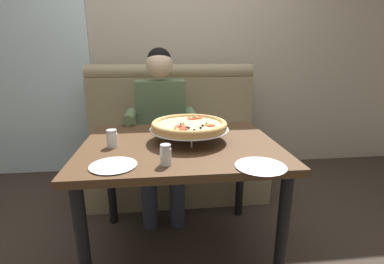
{
  "coord_description": "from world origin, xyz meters",
  "views": [
    {
      "loc": [
        -0.1,
        -1.53,
        1.24
      ],
      "look_at": [
        0.07,
        -0.04,
        0.81
      ],
      "focal_mm": 26.21,
      "sensor_mm": 36.0,
      "label": 1
    }
  ],
  "objects_px": {
    "plate_near_right": "(113,164)",
    "dining_table": "(180,158)",
    "patio_chair": "(52,111)",
    "diner_main": "(161,121)",
    "booth_bench": "(173,147)",
    "shaker_oregano": "(112,140)",
    "plate_near_left": "(261,165)",
    "shaker_parmesan": "(166,156)",
    "pizza": "(189,125)"
  },
  "relations": [
    {
      "from": "dining_table",
      "to": "plate_near_left",
      "type": "relative_size",
      "value": 4.73
    },
    {
      "from": "plate_near_right",
      "to": "pizza",
      "type": "bearing_deg",
      "value": 41.73
    },
    {
      "from": "patio_chair",
      "to": "dining_table",
      "type": "bearing_deg",
      "value": -55.35
    },
    {
      "from": "shaker_oregano",
      "to": "patio_chair",
      "type": "distance_m",
      "value": 2.45
    },
    {
      "from": "shaker_parmesan",
      "to": "patio_chair",
      "type": "xyz_separation_m",
      "value": [
        -1.39,
        2.46,
        -0.25
      ]
    },
    {
      "from": "booth_bench",
      "to": "plate_near_left",
      "type": "relative_size",
      "value": 6.73
    },
    {
      "from": "shaker_parmesan",
      "to": "plate_near_left",
      "type": "relative_size",
      "value": 0.42
    },
    {
      "from": "shaker_oregano",
      "to": "plate_near_right",
      "type": "xyz_separation_m",
      "value": [
        0.05,
        -0.28,
        -0.03
      ]
    },
    {
      "from": "shaker_parmesan",
      "to": "plate_near_right",
      "type": "bearing_deg",
      "value": 178.09
    },
    {
      "from": "pizza",
      "to": "plate_near_left",
      "type": "height_order",
      "value": "pizza"
    },
    {
      "from": "diner_main",
      "to": "patio_chair",
      "type": "height_order",
      "value": "diner_main"
    },
    {
      "from": "booth_bench",
      "to": "diner_main",
      "type": "bearing_deg",
      "value": -111.56
    },
    {
      "from": "dining_table",
      "to": "plate_near_left",
      "type": "distance_m",
      "value": 0.53
    },
    {
      "from": "pizza",
      "to": "patio_chair",
      "type": "xyz_separation_m",
      "value": [
        -1.53,
        2.1,
        -0.31
      ]
    },
    {
      "from": "plate_near_right",
      "to": "patio_chair",
      "type": "bearing_deg",
      "value": 115.13
    },
    {
      "from": "plate_near_right",
      "to": "plate_near_left",
      "type": "bearing_deg",
      "value": -7.21
    },
    {
      "from": "dining_table",
      "to": "shaker_parmesan",
      "type": "bearing_deg",
      "value": -105.4
    },
    {
      "from": "booth_bench",
      "to": "plate_near_right",
      "type": "height_order",
      "value": "booth_bench"
    },
    {
      "from": "shaker_oregano",
      "to": "plate_near_left",
      "type": "relative_size",
      "value": 0.42
    },
    {
      "from": "pizza",
      "to": "shaker_oregano",
      "type": "distance_m",
      "value": 0.44
    },
    {
      "from": "pizza",
      "to": "plate_near_left",
      "type": "xyz_separation_m",
      "value": [
        0.28,
        -0.43,
        -0.08
      ]
    },
    {
      "from": "shaker_parmesan",
      "to": "plate_near_right",
      "type": "xyz_separation_m",
      "value": [
        -0.24,
        0.01,
        -0.03
      ]
    },
    {
      "from": "booth_bench",
      "to": "shaker_parmesan",
      "type": "height_order",
      "value": "booth_bench"
    },
    {
      "from": "dining_table",
      "to": "shaker_oregano",
      "type": "height_order",
      "value": "shaker_oregano"
    },
    {
      "from": "plate_near_right",
      "to": "diner_main",
      "type": "bearing_deg",
      "value": 77.0
    },
    {
      "from": "dining_table",
      "to": "patio_chair",
      "type": "height_order",
      "value": "patio_chair"
    },
    {
      "from": "diner_main",
      "to": "shaker_parmesan",
      "type": "xyz_separation_m",
      "value": [
        0.02,
        -0.97,
        0.07
      ]
    },
    {
      "from": "diner_main",
      "to": "shaker_parmesan",
      "type": "relative_size",
      "value": 12.94
    },
    {
      "from": "booth_bench",
      "to": "patio_chair",
      "type": "bearing_deg",
      "value": 140.51
    },
    {
      "from": "pizza",
      "to": "patio_chair",
      "type": "height_order",
      "value": "pizza"
    },
    {
      "from": "patio_chair",
      "to": "diner_main",
      "type": "bearing_deg",
      "value": -47.24
    },
    {
      "from": "shaker_parmesan",
      "to": "shaker_oregano",
      "type": "height_order",
      "value": "same"
    },
    {
      "from": "booth_bench",
      "to": "plate_near_right",
      "type": "distance_m",
      "value": 1.32
    },
    {
      "from": "dining_table",
      "to": "shaker_oregano",
      "type": "relative_size",
      "value": 11.33
    },
    {
      "from": "plate_near_left",
      "to": "plate_near_right",
      "type": "xyz_separation_m",
      "value": [
        -0.67,
        0.08,
        0.0
      ]
    },
    {
      "from": "plate_near_right",
      "to": "dining_table",
      "type": "bearing_deg",
      "value": 43.57
    },
    {
      "from": "pizza",
      "to": "plate_near_left",
      "type": "bearing_deg",
      "value": -56.75
    },
    {
      "from": "booth_bench",
      "to": "diner_main",
      "type": "relative_size",
      "value": 1.23
    },
    {
      "from": "patio_chair",
      "to": "plate_near_left",
      "type": "bearing_deg",
      "value": -54.38
    },
    {
      "from": "shaker_oregano",
      "to": "diner_main",
      "type": "bearing_deg",
      "value": 68.63
    },
    {
      "from": "booth_bench",
      "to": "shaker_oregano",
      "type": "relative_size",
      "value": 16.12
    },
    {
      "from": "booth_bench",
      "to": "patio_chair",
      "type": "relative_size",
      "value": 1.83
    },
    {
      "from": "diner_main",
      "to": "shaker_oregano",
      "type": "height_order",
      "value": "diner_main"
    },
    {
      "from": "dining_table",
      "to": "shaker_parmesan",
      "type": "relative_size",
      "value": 11.22
    },
    {
      "from": "pizza",
      "to": "booth_bench",
      "type": "bearing_deg",
      "value": 93.7
    },
    {
      "from": "dining_table",
      "to": "plate_near_left",
      "type": "bearing_deg",
      "value": -49.54
    },
    {
      "from": "diner_main",
      "to": "plate_near_right",
      "type": "height_order",
      "value": "diner_main"
    },
    {
      "from": "booth_bench",
      "to": "plate_near_left",
      "type": "distance_m",
      "value": 1.4
    },
    {
      "from": "booth_bench",
      "to": "diner_main",
      "type": "height_order",
      "value": "diner_main"
    },
    {
      "from": "pizza",
      "to": "shaker_oregano",
      "type": "xyz_separation_m",
      "value": [
        -0.43,
        -0.07,
        -0.05
      ]
    }
  ]
}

